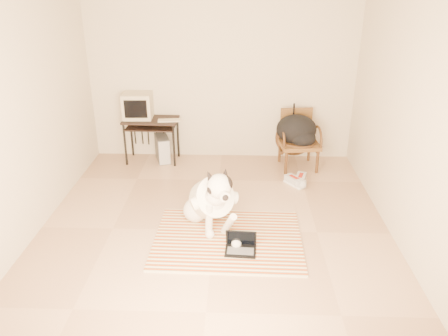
{
  "coord_description": "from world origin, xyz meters",
  "views": [
    {
      "loc": [
        0.26,
        -4.25,
        2.71
      ],
      "look_at": [
        0.11,
        0.11,
        0.74
      ],
      "focal_mm": 35.0,
      "sensor_mm": 36.0,
      "label": 1
    }
  ],
  "objects_px": {
    "rattan_chair": "(298,139)",
    "computer_desk": "(151,125)",
    "pc_tower": "(162,149)",
    "backpack": "(298,131)",
    "dog": "(211,200)",
    "crt_monitor": "(138,105)",
    "laptop": "(241,246)"
  },
  "relations": [
    {
      "from": "dog",
      "to": "crt_monitor",
      "type": "height_order",
      "value": "crt_monitor"
    },
    {
      "from": "backpack",
      "to": "computer_desk",
      "type": "bearing_deg",
      "value": 175.07
    },
    {
      "from": "rattan_chair",
      "to": "computer_desk",
      "type": "bearing_deg",
      "value": 177.05
    },
    {
      "from": "dog",
      "to": "rattan_chair",
      "type": "xyz_separation_m",
      "value": [
        1.19,
        1.78,
        0.09
      ]
    },
    {
      "from": "laptop",
      "to": "rattan_chair",
      "type": "bearing_deg",
      "value": 69.45
    },
    {
      "from": "crt_monitor",
      "to": "backpack",
      "type": "xyz_separation_m",
      "value": [
        2.38,
        -0.28,
        -0.28
      ]
    },
    {
      "from": "dog",
      "to": "crt_monitor",
      "type": "distance_m",
      "value": 2.38
    },
    {
      "from": "dog",
      "to": "crt_monitor",
      "type": "xyz_separation_m",
      "value": [
        -1.22,
        1.98,
        0.53
      ]
    },
    {
      "from": "laptop",
      "to": "rattan_chair",
      "type": "xyz_separation_m",
      "value": [
        0.85,
        2.27,
        0.35
      ]
    },
    {
      "from": "rattan_chair",
      "to": "backpack",
      "type": "bearing_deg",
      "value": -111.71
    },
    {
      "from": "laptop",
      "to": "backpack",
      "type": "relative_size",
      "value": 0.57
    },
    {
      "from": "dog",
      "to": "laptop",
      "type": "xyz_separation_m",
      "value": [
        0.34,
        -0.5,
        -0.26
      ]
    },
    {
      "from": "laptop",
      "to": "computer_desk",
      "type": "bearing_deg",
      "value": 119.75
    },
    {
      "from": "crt_monitor",
      "to": "computer_desk",
      "type": "bearing_deg",
      "value": -24.5
    },
    {
      "from": "laptop",
      "to": "backpack",
      "type": "bearing_deg",
      "value": 69.49
    },
    {
      "from": "computer_desk",
      "to": "crt_monitor",
      "type": "distance_m",
      "value": 0.35
    },
    {
      "from": "rattan_chair",
      "to": "pc_tower",
      "type": "bearing_deg",
      "value": 176.11
    },
    {
      "from": "dog",
      "to": "backpack",
      "type": "distance_m",
      "value": 2.07
    },
    {
      "from": "dog",
      "to": "computer_desk",
      "type": "bearing_deg",
      "value": 118.52
    },
    {
      "from": "crt_monitor",
      "to": "backpack",
      "type": "relative_size",
      "value": 0.75
    },
    {
      "from": "laptop",
      "to": "computer_desk",
      "type": "height_order",
      "value": "computer_desk"
    },
    {
      "from": "laptop",
      "to": "backpack",
      "type": "xyz_separation_m",
      "value": [
        0.82,
        2.2,
        0.51
      ]
    },
    {
      "from": "computer_desk",
      "to": "backpack",
      "type": "xyz_separation_m",
      "value": [
        2.19,
        -0.19,
        0.01
      ]
    },
    {
      "from": "laptop",
      "to": "crt_monitor",
      "type": "bearing_deg",
      "value": 122.18
    },
    {
      "from": "computer_desk",
      "to": "crt_monitor",
      "type": "height_order",
      "value": "crt_monitor"
    },
    {
      "from": "pc_tower",
      "to": "rattan_chair",
      "type": "xyz_separation_m",
      "value": [
        2.07,
        -0.14,
        0.23
      ]
    },
    {
      "from": "backpack",
      "to": "rattan_chair",
      "type": "bearing_deg",
      "value": 68.29
    },
    {
      "from": "dog",
      "to": "rattan_chair",
      "type": "distance_m",
      "value": 2.14
    },
    {
      "from": "crt_monitor",
      "to": "backpack",
      "type": "distance_m",
      "value": 2.41
    },
    {
      "from": "laptop",
      "to": "rattan_chair",
      "type": "distance_m",
      "value": 2.45
    },
    {
      "from": "dog",
      "to": "pc_tower",
      "type": "xyz_separation_m",
      "value": [
        -0.88,
        1.92,
        -0.14
      ]
    },
    {
      "from": "laptop",
      "to": "pc_tower",
      "type": "xyz_separation_m",
      "value": [
        -1.21,
        2.41,
        0.12
      ]
    }
  ]
}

